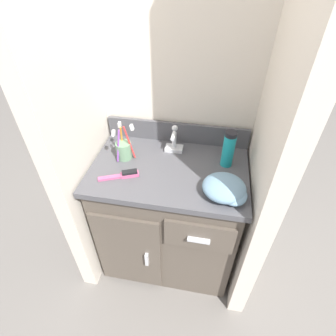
% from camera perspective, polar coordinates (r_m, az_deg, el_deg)
% --- Properties ---
extents(ground_plane, '(6.00, 6.00, 0.00)m').
position_cam_1_polar(ground_plane, '(1.80, 0.15, -18.11)').
color(ground_plane, slate).
extents(wall_back, '(0.92, 0.08, 2.20)m').
position_cam_1_polar(wall_back, '(1.31, 2.69, 20.76)').
color(wall_back, beige).
rests_on(wall_back, ground_plane).
extents(wall_left, '(0.08, 0.56, 2.20)m').
position_cam_1_polar(wall_left, '(1.19, -21.10, 16.11)').
color(wall_left, beige).
rests_on(wall_left, ground_plane).
extents(wall_right, '(0.08, 0.56, 2.20)m').
position_cam_1_polar(wall_right, '(1.06, 23.89, 12.54)').
color(wall_right, beige).
rests_on(wall_right, ground_plane).
extents(vanity, '(0.74, 0.50, 0.73)m').
position_cam_1_polar(vanity, '(1.49, 0.09, -10.48)').
color(vanity, brown).
rests_on(vanity, ground_plane).
extents(backsplash, '(0.74, 0.02, 0.11)m').
position_cam_1_polar(backsplash, '(1.39, 1.94, 7.79)').
color(backsplash, '#4C4C51').
rests_on(backsplash, vanity).
extents(sink_faucet, '(0.09, 0.09, 0.14)m').
position_cam_1_polar(sink_faucet, '(1.33, 1.34, 5.59)').
color(sink_faucet, silver).
rests_on(sink_faucet, vanity).
extents(toothbrush_cup, '(0.10, 0.10, 0.19)m').
position_cam_1_polar(toothbrush_cup, '(1.29, -9.62, 4.05)').
color(toothbrush_cup, gray).
rests_on(toothbrush_cup, vanity).
extents(shaving_cream_can, '(0.06, 0.06, 0.18)m').
position_cam_1_polar(shaving_cream_can, '(1.24, 13.04, 4.04)').
color(shaving_cream_can, teal).
rests_on(shaving_cream_can, vanity).
extents(hairbrush, '(0.18, 0.10, 0.03)m').
position_cam_1_polar(hairbrush, '(1.20, -9.49, -1.45)').
color(hairbrush, '#C1517F').
rests_on(hairbrush, vanity).
extents(hand_towel, '(0.19, 0.18, 0.08)m').
position_cam_1_polar(hand_towel, '(1.11, 12.56, -4.48)').
color(hand_towel, '#6B8EA8').
rests_on(hand_towel, vanity).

